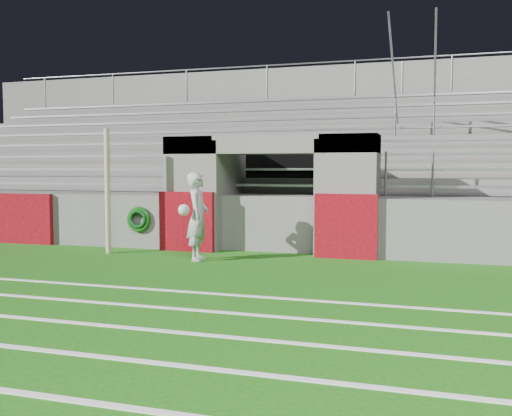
% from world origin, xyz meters
% --- Properties ---
extents(ground, '(90.00, 90.00, 0.00)m').
position_xyz_m(ground, '(0.00, 0.00, 0.00)').
color(ground, '#18550E').
rests_on(ground, ground).
extents(field_post, '(0.12, 0.12, 2.74)m').
position_xyz_m(field_post, '(-3.33, 2.14, 1.37)').
color(field_post, tan).
rests_on(field_post, ground).
extents(stadium_structure, '(26.00, 8.48, 5.42)m').
position_xyz_m(stadium_structure, '(0.00, 7.97, 1.49)').
color(stadium_structure, '#585553').
rests_on(stadium_structure, ground).
extents(goalkeeper_with_ball, '(0.57, 0.78, 1.80)m').
position_xyz_m(goalkeeper_with_ball, '(-1.05, 1.83, 0.90)').
color(goalkeeper_with_ball, '#A1A6AA').
rests_on(goalkeeper_with_ball, ground).
extents(hose_coil, '(0.60, 0.15, 0.60)m').
position_xyz_m(hose_coil, '(-3.01, 2.94, 0.69)').
color(hose_coil, '#0F450D').
rests_on(hose_coil, ground).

